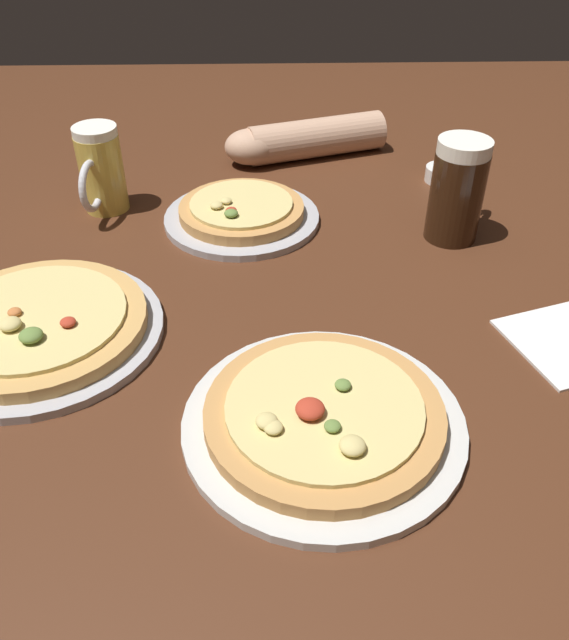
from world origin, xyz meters
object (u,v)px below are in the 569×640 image
(diner_arm, at_px, (300,140))
(ramekin_sauce, at_px, (442,174))
(beer_mug_amber, at_px, (100,171))
(pizza_plate_side, at_px, (39,326))
(pizza_plate_far, at_px, (242,213))
(pizza_plate_near, at_px, (324,418))
(beer_mug_dark, at_px, (458,190))

(diner_arm, bearing_deg, ramekin_sauce, -23.09)
(beer_mug_amber, xyz_separation_m, ramekin_sauce, (0.61, 0.10, -0.06))
(pizza_plate_side, bearing_deg, pizza_plate_far, 49.44)
(pizza_plate_near, bearing_deg, diner_arm, 89.47)
(pizza_plate_far, relative_size, pizza_plate_side, 0.81)
(pizza_plate_near, relative_size, pizza_plate_side, 0.98)
(pizza_plate_side, relative_size, diner_arm, 1.00)
(pizza_plate_far, relative_size, beer_mug_amber, 1.78)
(beer_mug_amber, distance_m, diner_arm, 0.40)
(beer_mug_dark, bearing_deg, ramekin_sauce, 81.92)
(pizza_plate_near, distance_m, pizza_plate_far, 0.49)
(beer_mug_amber, bearing_deg, pizza_plate_side, -93.52)
(beer_mug_amber, height_order, ramekin_sauce, beer_mug_amber)
(pizza_plate_near, height_order, ramekin_sauce, pizza_plate_near)
(pizza_plate_near, bearing_deg, pizza_plate_side, 154.05)
(beer_mug_dark, relative_size, diner_arm, 0.51)
(pizza_plate_near, bearing_deg, beer_mug_dark, 60.25)
(pizza_plate_far, distance_m, beer_mug_amber, 0.25)
(pizza_plate_near, xyz_separation_m, diner_arm, (0.01, 0.73, 0.02))
(beer_mug_dark, height_order, ramekin_sauce, beer_mug_dark)
(beer_mug_amber, height_order, diner_arm, beer_mug_amber)
(pizza_plate_near, relative_size, pizza_plate_far, 1.21)
(pizza_plate_near, relative_size, diner_arm, 0.98)
(pizza_plate_side, xyz_separation_m, diner_arm, (0.37, 0.56, 0.02))
(ramekin_sauce, height_order, diner_arm, diner_arm)
(pizza_plate_near, distance_m, beer_mug_amber, 0.63)
(beer_mug_amber, bearing_deg, diner_arm, 31.07)
(pizza_plate_side, height_order, beer_mug_amber, beer_mug_amber)
(beer_mug_dark, relative_size, beer_mug_amber, 1.12)
(pizza_plate_far, height_order, beer_mug_amber, beer_mug_amber)
(ramekin_sauce, relative_size, diner_arm, 0.19)
(pizza_plate_near, height_order, pizza_plate_far, pizza_plate_near)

